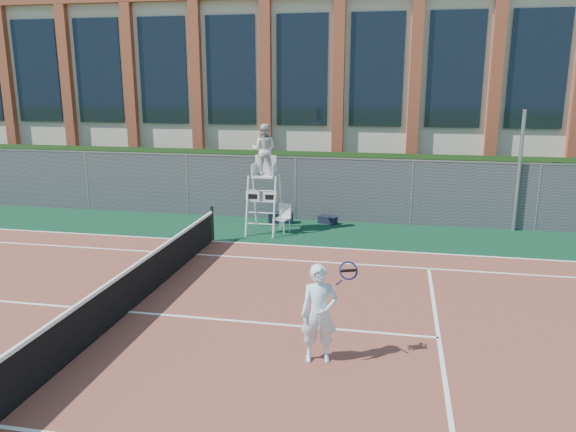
% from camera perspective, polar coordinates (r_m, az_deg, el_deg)
% --- Properties ---
extents(ground, '(120.00, 120.00, 0.00)m').
position_cam_1_polar(ground, '(12.55, -15.93, -9.48)').
color(ground, '#233814').
extents(apron, '(36.00, 20.00, 0.01)m').
position_cam_1_polar(apron, '(13.38, -14.00, -7.86)').
color(apron, '#0B3321').
rests_on(apron, ground).
extents(tennis_court, '(23.77, 10.97, 0.02)m').
position_cam_1_polar(tennis_court, '(12.55, -15.94, -9.39)').
color(tennis_court, brown).
rests_on(tennis_court, apron).
extents(tennis_net, '(0.10, 11.30, 1.10)m').
position_cam_1_polar(tennis_net, '(12.36, -16.10, -7.18)').
color(tennis_net, black).
rests_on(tennis_net, ground).
extents(fence, '(40.00, 0.06, 2.20)m').
position_cam_1_polar(fence, '(20.14, -4.85, 2.96)').
color(fence, '#595E60').
rests_on(fence, ground).
extents(hedge, '(40.00, 1.40, 2.20)m').
position_cam_1_polar(hedge, '(21.27, -3.97, 3.55)').
color(hedge, black).
rests_on(hedge, ground).
extents(building, '(45.00, 10.60, 8.22)m').
position_cam_1_polar(building, '(28.70, 0.13, 12.30)').
color(building, beige).
rests_on(building, ground).
extents(steel_pole, '(0.12, 0.12, 3.92)m').
position_cam_1_polar(steel_pole, '(19.51, 22.41, 4.20)').
color(steel_pole, '#9EA0A5').
rests_on(steel_pole, ground).
extents(umpire_chair, '(0.98, 1.51, 3.53)m').
position_cam_1_polar(umpire_chair, '(17.90, -2.44, 6.44)').
color(umpire_chair, white).
rests_on(umpire_chair, ground).
extents(plastic_chair, '(0.55, 0.55, 0.94)m').
position_cam_1_polar(plastic_chair, '(18.12, -0.47, 0.06)').
color(plastic_chair, silver).
rests_on(plastic_chair, apron).
extents(sports_bag_near, '(0.84, 0.40, 0.35)m').
position_cam_1_polar(sports_bag_near, '(19.39, -0.73, -0.18)').
color(sports_bag_near, black).
rests_on(sports_bag_near, apron).
extents(sports_bag_far, '(0.69, 0.47, 0.25)m').
position_cam_1_polar(sports_bag_far, '(19.34, 4.04, -0.39)').
color(sports_bag_far, black).
rests_on(sports_bag_far, apron).
extents(tennis_player, '(1.01, 0.72, 1.76)m').
position_cam_1_polar(tennis_player, '(9.81, 3.19, -9.85)').
color(tennis_player, white).
rests_on(tennis_player, tennis_court).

